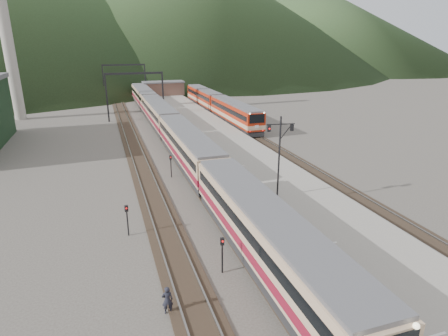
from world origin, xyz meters
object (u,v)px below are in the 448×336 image
object	(u,v)px
second_train	(218,105)
signal_mast	(279,149)
worker	(167,300)
main_train	(171,127)

from	to	relation	value
second_train	signal_mast	world-z (taller)	signal_mast
worker	main_train	bearing A→B (deg)	-95.26
second_train	worker	xyz separation A→B (m)	(-17.82, -49.28, -1.10)
main_train	worker	size ratio (longest dim) A/B	53.65
worker	second_train	bearing A→B (deg)	-104.33
main_train	signal_mast	size ratio (longest dim) A/B	12.53
main_train	worker	xyz separation A→B (m)	(-6.32, -33.12, -1.28)
signal_mast	second_train	bearing A→B (deg)	79.65
second_train	worker	size ratio (longest dim) A/B	24.00
main_train	second_train	bearing A→B (deg)	54.57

